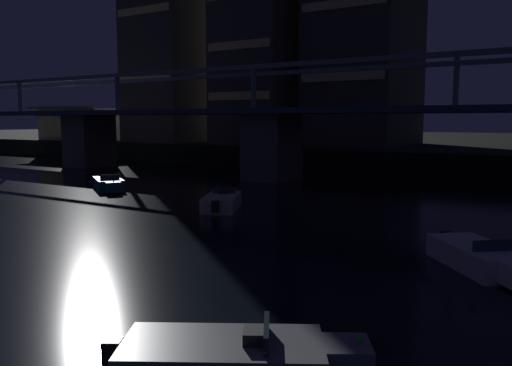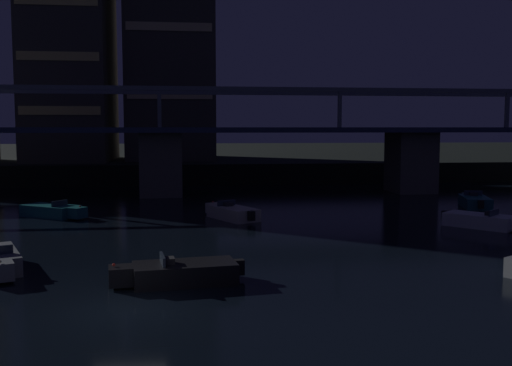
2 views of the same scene
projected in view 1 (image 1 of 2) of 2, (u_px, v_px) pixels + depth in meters
The scene contains 8 objects.
far_riverbank at pixel (422, 144), 84.58m from camera, with size 240.00×80.00×2.20m, color black.
river_bridge at pixel (272, 131), 43.94m from camera, with size 97.52×6.40×9.38m.
tower_west_tall at pixel (270, 27), 62.83m from camera, with size 8.91×13.88×28.22m.
waterfront_pavilion at pixel (82, 124), 74.34m from camera, with size 12.40×7.40×4.70m.
speedboat_mid_center at pixel (234, 360), 10.14m from camera, with size 4.85×3.64×1.16m.
speedboat_mid_right at pixel (109, 184), 38.03m from camera, with size 4.76×3.86×1.16m.
speedboat_far_left at pixel (481, 257), 17.71m from camera, with size 4.17×4.57×1.16m.
speedboat_far_center at pixel (222, 201), 29.94m from camera, with size 3.42×4.93×1.16m.
Camera 1 is at (22.46, -5.03, 5.06)m, focal length 36.61 mm.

